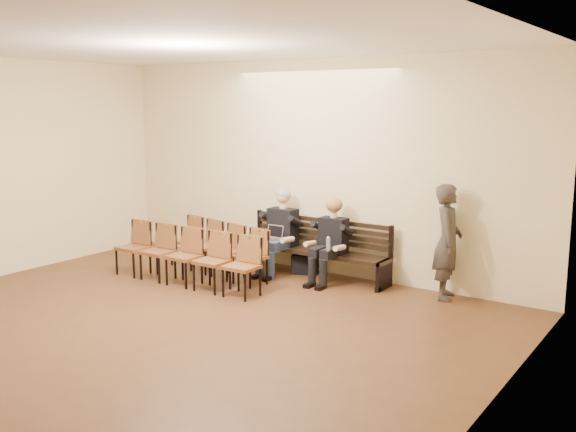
# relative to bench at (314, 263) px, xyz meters

# --- Properties ---
(ground) EXTENTS (10.00, 10.00, 0.00)m
(ground) POSITION_rel_bench_xyz_m (-0.23, -4.65, -0.23)
(ground) COLOR #55351D
(ground) RESTS_ON ground
(room_walls) EXTENTS (8.02, 10.01, 3.51)m
(room_walls) POSITION_rel_bench_xyz_m (-0.23, -3.86, 2.31)
(room_walls) COLOR #F8E6B2
(room_walls) RESTS_ON ground
(bench) EXTENTS (2.60, 0.90, 0.45)m
(bench) POSITION_rel_bench_xyz_m (0.00, 0.00, 0.00)
(bench) COLOR black
(bench) RESTS_ON ground
(seated_man) EXTENTS (0.59, 0.81, 1.41)m
(seated_man) POSITION_rel_bench_xyz_m (-0.60, -0.12, 0.48)
(seated_man) COLOR black
(seated_man) RESTS_ON ground
(seated_woman) EXTENTS (0.53, 0.74, 1.24)m
(seated_woman) POSITION_rel_bench_xyz_m (0.37, -0.12, 0.40)
(seated_woman) COLOR black
(seated_woman) RESTS_ON ground
(laptop) EXTENTS (0.34, 0.28, 0.23)m
(laptop) POSITION_rel_bench_xyz_m (-0.64, -0.31, 0.34)
(laptop) COLOR #B4B5B9
(laptop) RESTS_ON bench
(water_bottle) EXTENTS (0.07, 0.07, 0.22)m
(water_bottle) POSITION_rel_bench_xyz_m (0.52, -0.42, 0.33)
(water_bottle) COLOR silver
(water_bottle) RESTS_ON bench
(bag) EXTENTS (0.50, 0.43, 0.31)m
(bag) POSITION_rel_bench_xyz_m (-0.24, 0.10, -0.07)
(bag) COLOR black
(bag) RESTS_ON ground
(passerby) EXTENTS (0.65, 0.81, 1.92)m
(passerby) POSITION_rel_bench_xyz_m (2.19, 0.10, 0.73)
(passerby) COLOR #37322D
(passerby) RESTS_ON ground
(chair_row_front) EXTENTS (2.15, 0.84, 0.86)m
(chair_row_front) POSITION_rel_bench_xyz_m (-1.40, -0.79, 0.21)
(chair_row_front) COLOR brown
(chair_row_front) RESTS_ON ground
(chair_row_back) EXTENTS (2.72, 0.53, 0.88)m
(chair_row_back) POSITION_rel_bench_xyz_m (-1.41, -1.54, 0.22)
(chair_row_back) COLOR brown
(chair_row_back) RESTS_ON ground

